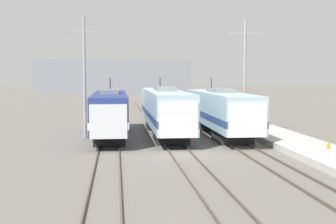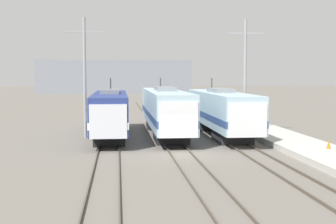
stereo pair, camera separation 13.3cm
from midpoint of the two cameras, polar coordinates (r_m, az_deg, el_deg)
The scene contains 12 objects.
ground_plane at distance 31.97m, azimuth 1.44°, elevation -5.12°, with size 400.00×400.00×0.00m, color #666059.
rail_pair_far_left at distance 31.68m, azimuth -7.40°, elevation -5.11°, with size 1.51×120.00×0.15m.
rail_pair_center at distance 31.96m, azimuth 1.44°, elevation -4.99°, with size 1.51×120.00×0.15m.
rail_pair_far_right at distance 32.97m, azimuth 9.92°, elevation -4.76°, with size 1.51×120.00×0.15m.
locomotive_far_left at distance 40.24m, azimuth -7.20°, elevation -0.11°, with size 2.86×16.70×5.06m.
locomotive_center at distance 41.76m, azimuth -0.44°, elevation 0.21°, with size 3.06×19.47×5.09m.
locomotive_far_right at distance 41.63m, azimuth 6.40°, elevation 0.08°, with size 3.09×17.92×5.08m.
catenary_tower_left at distance 40.45m, azimuth -10.25°, elevation 4.66°, with size 3.09×0.26×10.23m.
catenary_tower_right at distance 41.88m, azimuth 9.24°, elevation 4.67°, with size 3.09×0.26×10.23m.
platform at distance 34.34m, azimuth 16.63°, elevation -4.27°, with size 4.00×120.00×0.44m.
traffic_cone at distance 33.16m, azimuth 18.90°, elevation -3.76°, with size 0.30×0.30×0.56m.
depot_building at distance 139.21m, azimuth -6.69°, elevation 4.29°, with size 44.40×11.59×9.67m.
Camera 1 is at (-4.32, -31.22, 5.37)m, focal length 50.00 mm.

